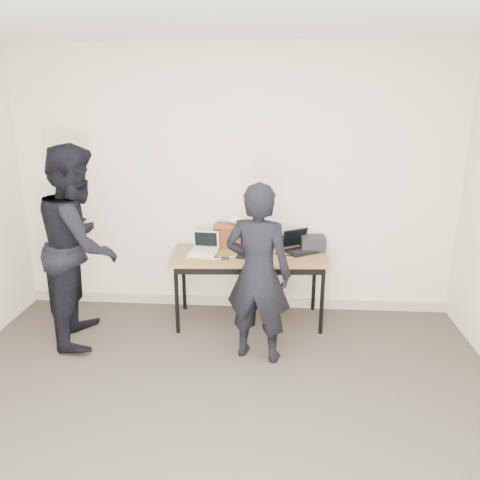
# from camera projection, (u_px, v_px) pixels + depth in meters

# --- Properties ---
(room) EXTENTS (4.60, 4.60, 2.80)m
(room) POSITION_uv_depth(u_px,v_px,m) (202.00, 256.00, 2.60)
(room) COLOR #3E382F
(room) RESTS_ON ground
(desk) EXTENTS (1.54, 0.74, 0.72)m
(desk) POSITION_uv_depth(u_px,v_px,m) (249.00, 260.00, 4.58)
(desk) COLOR brown
(desk) RESTS_ON ground
(laptop_beige) EXTENTS (0.29, 0.28, 0.21)m
(laptop_beige) POSITION_uv_depth(u_px,v_px,m) (204.00, 250.00, 4.57)
(laptop_beige) COLOR beige
(laptop_beige) RESTS_ON desk
(laptop_center) EXTENTS (0.33, 0.32, 0.23)m
(laptop_center) POSITION_uv_depth(u_px,v_px,m) (254.00, 249.00, 4.55)
(laptop_center) COLOR black
(laptop_center) RESTS_ON desk
(laptop_right) EXTENTS (0.39, 0.39, 0.21)m
(laptop_right) POSITION_uv_depth(u_px,v_px,m) (299.00, 246.00, 4.65)
(laptop_right) COLOR black
(laptop_right) RESTS_ON desk
(leather_satchel) EXTENTS (0.38, 0.21, 0.25)m
(leather_satchel) POSITION_uv_depth(u_px,v_px,m) (233.00, 235.00, 4.76)
(leather_satchel) COLOR #5C2A18
(leather_satchel) RESTS_ON desk
(tissue) EXTENTS (0.14, 0.11, 0.08)m
(tissue) POSITION_uv_depth(u_px,v_px,m) (236.00, 220.00, 4.71)
(tissue) COLOR white
(tissue) RESTS_ON leather_satchel
(equipment_box) EXTENTS (0.25, 0.21, 0.14)m
(equipment_box) POSITION_uv_depth(u_px,v_px,m) (313.00, 243.00, 4.69)
(equipment_box) COLOR black
(equipment_box) RESTS_ON desk
(power_brick) EXTENTS (0.07, 0.05, 0.03)m
(power_brick) POSITION_uv_depth(u_px,v_px,m) (225.00, 258.00, 4.42)
(power_brick) COLOR black
(power_brick) RESTS_ON desk
(cables) EXTENTS (1.15, 0.46, 0.01)m
(cables) POSITION_uv_depth(u_px,v_px,m) (254.00, 254.00, 4.57)
(cables) COLOR black
(cables) RESTS_ON desk
(person_typist) EXTENTS (0.64, 0.50, 1.56)m
(person_typist) POSITION_uv_depth(u_px,v_px,m) (258.00, 274.00, 3.91)
(person_typist) COLOR black
(person_typist) RESTS_ON ground
(person_observer) EXTENTS (0.85, 1.00, 1.82)m
(person_observer) POSITION_uv_depth(u_px,v_px,m) (80.00, 245.00, 4.24)
(person_observer) COLOR black
(person_observer) RESTS_ON ground
(baseboard) EXTENTS (4.50, 0.03, 0.10)m
(baseboard) POSITION_uv_depth(u_px,v_px,m) (235.00, 301.00, 5.11)
(baseboard) COLOR #A49C88
(baseboard) RESTS_ON ground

